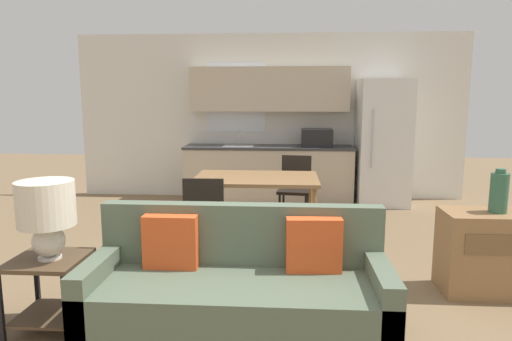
# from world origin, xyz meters

# --- Properties ---
(ground_plane) EXTENTS (20.00, 20.00, 0.00)m
(ground_plane) POSITION_xyz_m (0.00, 0.00, 0.00)
(ground_plane) COLOR #7F6647
(wall_back) EXTENTS (6.40, 0.07, 2.70)m
(wall_back) POSITION_xyz_m (-0.01, 4.63, 1.35)
(wall_back) COLOR silver
(wall_back) RESTS_ON ground_plane
(kitchen_counter) EXTENTS (2.70, 0.65, 2.15)m
(kitchen_counter) POSITION_xyz_m (0.02, 4.33, 0.84)
(kitchen_counter) COLOR beige
(kitchen_counter) RESTS_ON ground_plane
(refrigerator) EXTENTS (0.78, 0.78, 1.94)m
(refrigerator) POSITION_xyz_m (1.78, 4.20, 0.97)
(refrigerator) COLOR white
(refrigerator) RESTS_ON ground_plane
(dining_table) EXTENTS (1.43, 0.93, 0.76)m
(dining_table) POSITION_xyz_m (-0.06, 2.20, 0.70)
(dining_table) COLOR olive
(dining_table) RESTS_ON ground_plane
(couch) EXTENTS (2.11, 0.80, 0.89)m
(couch) POSITION_xyz_m (-0.04, 0.08, 0.34)
(couch) COLOR #3D2D1E
(couch) RESTS_ON ground_plane
(side_table) EXTENTS (0.50, 0.50, 0.54)m
(side_table) POSITION_xyz_m (-1.40, -0.00, 0.37)
(side_table) COLOR brown
(side_table) RESTS_ON ground_plane
(table_lamp) EXTENTS (0.39, 0.39, 0.56)m
(table_lamp) POSITION_xyz_m (-1.38, -0.01, 0.89)
(table_lamp) COLOR silver
(table_lamp) RESTS_ON side_table
(credenza) EXTENTS (1.00, 0.46, 0.71)m
(credenza) POSITION_xyz_m (2.14, 0.88, 0.36)
(credenza) COLOR olive
(credenza) RESTS_ON ground_plane
(vase) EXTENTS (0.15, 0.15, 0.37)m
(vase) POSITION_xyz_m (2.08, 0.88, 0.89)
(vase) COLOR #336047
(vase) RESTS_ON credenza
(dining_chair_near_left) EXTENTS (0.43, 0.43, 0.90)m
(dining_chair_near_left) POSITION_xyz_m (-0.51, 1.41, 0.51)
(dining_chair_near_left) COLOR black
(dining_chair_near_left) RESTS_ON ground_plane
(dining_chair_far_right) EXTENTS (0.47, 0.47, 0.90)m
(dining_chair_far_right) POSITION_xyz_m (0.41, 3.00, 0.51)
(dining_chair_far_right) COLOR black
(dining_chair_far_right) RESTS_ON ground_plane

